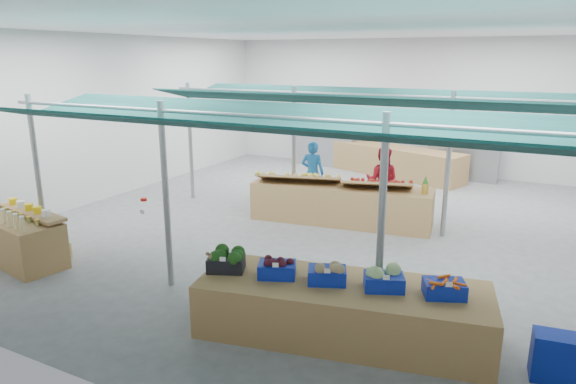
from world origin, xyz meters
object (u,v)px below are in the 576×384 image
Objects in this scene: vendor_left at (313,173)px; fruit_counter at (341,204)px; veg_counter at (342,310)px; crate_stack at (554,357)px; bottle_shelf at (23,239)px; vendor_right at (382,181)px.

fruit_counter is at bearing 129.73° from vendor_left.
vendor_left is at bearing 129.73° from fruit_counter.
crate_stack is at bearing -6.84° from veg_counter.
bottle_shelf is 7.65m from vendor_right.
vendor_right reaches higher than crate_stack.
fruit_counter is 7.00× the size of crate_stack.
vendor_right is at bearing 61.13° from bottle_shelf.
crate_stack is at bearing 116.89° from vendor_right.
vendor_left is at bearing 135.67° from crate_stack.
vendor_left is 1.00× the size of vendor_right.
bottle_shelf is 6.08m from veg_counter.
bottle_shelf reaches higher than crate_stack.
vendor_left is (3.06, 5.90, 0.35)m from bottle_shelf.
veg_counter is at bearing 94.38° from vendor_right.
veg_counter is at bearing 13.23° from bottle_shelf.
fruit_counter is (4.26, 4.80, -0.02)m from bottle_shelf.
bottle_shelf is 6.65m from vendor_left.
bottle_shelf is 8.62m from crate_stack.
vendor_right reaches higher than bottle_shelf.
vendor_left is at bearing -7.75° from vendor_right.
crate_stack is 6.60m from vendor_right.
vendor_left reaches higher than crate_stack.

